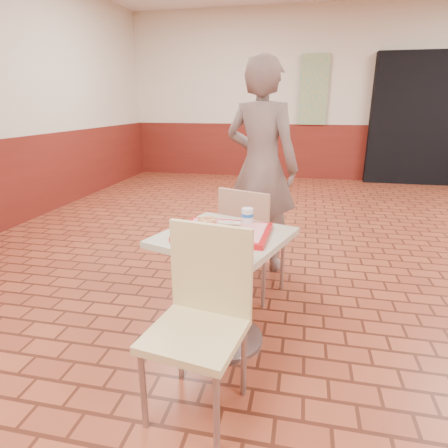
% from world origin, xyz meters
% --- Properties ---
extents(room_shell, '(8.01, 10.01, 3.01)m').
position_xyz_m(room_shell, '(0.00, 0.00, 1.50)').
color(room_shell, brown).
rests_on(room_shell, ground).
extents(wainscot_band, '(8.00, 10.00, 1.00)m').
position_xyz_m(wainscot_band, '(0.00, 0.00, 0.50)').
color(wainscot_band, '#5D1911').
rests_on(wainscot_band, ground).
extents(corridor_doorway, '(1.60, 0.22, 2.20)m').
position_xyz_m(corridor_doorway, '(1.20, 4.88, 1.10)').
color(corridor_doorway, black).
rests_on(corridor_doorway, ground).
extents(promo_poster, '(0.50, 0.03, 1.20)m').
position_xyz_m(promo_poster, '(-0.60, 4.94, 1.60)').
color(promo_poster, gray).
rests_on(promo_poster, wainscot_band).
extents(main_table, '(0.65, 0.65, 0.69)m').
position_xyz_m(main_table, '(-1.11, -0.41, 0.46)').
color(main_table, '#B2AE8F').
rests_on(main_table, ground).
extents(chair_main_front, '(0.46, 0.46, 0.87)m').
position_xyz_m(chair_main_front, '(-1.10, -0.89, 0.48)').
color(chair_main_front, '#D7C281').
rests_on(chair_main_front, ground).
extents(chair_main_back, '(0.49, 0.49, 0.83)m').
position_xyz_m(chair_main_back, '(-1.04, 0.17, 0.46)').
color(chair_main_back, tan).
rests_on(chair_main_back, ground).
extents(customer, '(0.73, 0.59, 1.74)m').
position_xyz_m(customer, '(-1.04, 0.77, 0.87)').
color(customer, '#715E58').
rests_on(customer, ground).
extents(serving_tray, '(0.50, 0.39, 0.03)m').
position_xyz_m(serving_tray, '(-1.11, -0.41, 0.70)').
color(serving_tray, '#B70D12').
rests_on(serving_tray, main_table).
extents(ring_donut, '(0.12, 0.12, 0.03)m').
position_xyz_m(ring_donut, '(-1.22, -0.32, 0.73)').
color(ring_donut, '#C77E48').
rests_on(ring_donut, serving_tray).
extents(long_john_donut, '(0.15, 0.07, 0.04)m').
position_xyz_m(long_john_donut, '(-1.07, -0.41, 0.74)').
color(long_john_donut, '#D17B3D').
rests_on(long_john_donut, serving_tray).
extents(paper_cup, '(0.07, 0.07, 0.09)m').
position_xyz_m(paper_cup, '(-1.00, -0.27, 0.76)').
color(paper_cup, silver).
rests_on(paper_cup, serving_tray).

